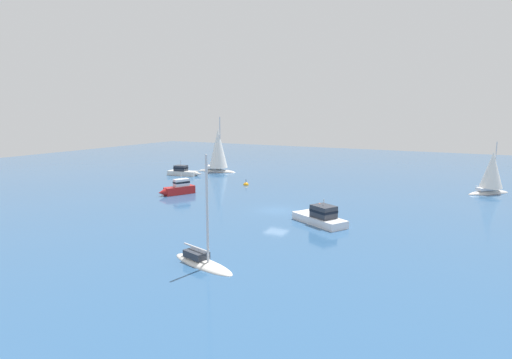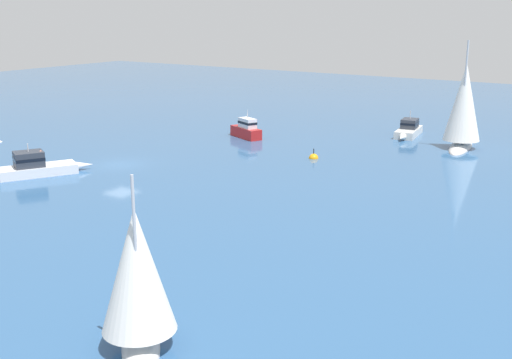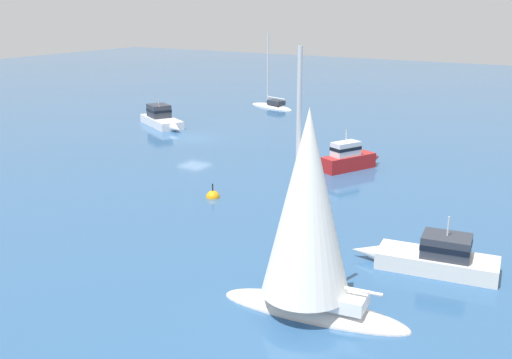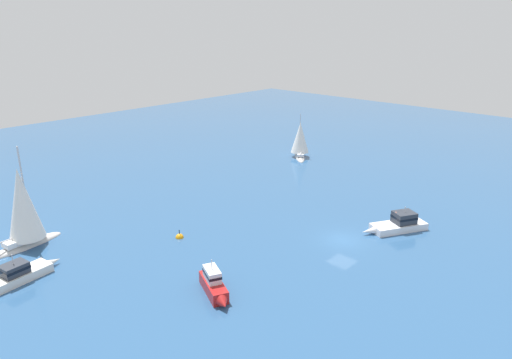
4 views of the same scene
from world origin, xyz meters
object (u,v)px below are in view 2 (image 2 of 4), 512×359
yacht_1 (138,285)px  channel_buoy (314,158)px  motor_cruiser_2 (37,166)px  ketch (463,110)px  motor_cruiser_1 (245,129)px  motor_cruiser (408,130)px

yacht_1 → channel_buoy: 34.50m
motor_cruiser_2 → ketch: ketch is taller
yacht_1 → motor_cruiser_1: bearing=165.3°
motor_cruiser_1 → channel_buoy: size_ratio=3.98×
motor_cruiser_1 → motor_cruiser_2: (22.09, -5.15, -0.10)m
motor_cruiser_1 → motor_cruiser: bearing=-119.7°
motor_cruiser_2 → channel_buoy: motor_cruiser_2 is taller
motor_cruiser → channel_buoy: 15.09m
motor_cruiser_2 → channel_buoy: 23.51m
motor_cruiser → yacht_1: yacht_1 is taller
motor_cruiser_1 → motor_cruiser_2: 22.68m
motor_cruiser_2 → yacht_1: yacht_1 is taller
yacht_1 → channel_buoy: bearing=153.4°
motor_cruiser_1 → channel_buoy: bearing=-179.0°
ketch → channel_buoy: bearing=-47.7°
motor_cruiser_1 → yacht_1: (37.59, 20.56, 1.82)m
motor_cruiser → channel_buoy: size_ratio=5.09×
yacht_1 → channel_buoy: (-32.93, -9.95, -2.64)m
motor_cruiser → motor_cruiser_2: 37.39m
ketch → channel_buoy: size_ratio=8.19×
channel_buoy → motor_cruiser_2: bearing=-42.1°
motor_cruiser → yacht_1: 48.12m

